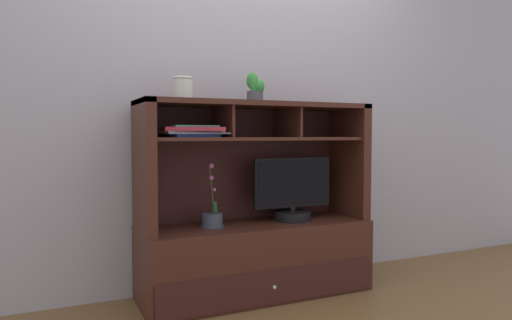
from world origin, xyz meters
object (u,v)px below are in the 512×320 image
object	(u,v)px
potted_orchid	(212,219)
ceramic_vase	(183,88)
magazine_stack_left	(192,131)
potted_succulent	(255,88)
media_console	(255,235)
tv_monitor	(292,195)

from	to	relation	value
potted_orchid	ceramic_vase	xyz separation A→B (m)	(-0.18, -0.02, 0.77)
magazine_stack_left	potted_succulent	xyz separation A→B (m)	(0.43, 0.07, 0.27)
media_console	ceramic_vase	bearing A→B (deg)	-176.16
tv_monitor	potted_orchid	bearing A→B (deg)	178.98
tv_monitor	magazine_stack_left	size ratio (longest dim) A/B	1.46
potted_succulent	ceramic_vase	size ratio (longest dim) A/B	1.42
tv_monitor	ceramic_vase	size ratio (longest dim) A/B	4.12
magazine_stack_left	ceramic_vase	size ratio (longest dim) A/B	2.81
magazine_stack_left	potted_orchid	bearing A→B (deg)	19.82
magazine_stack_left	ceramic_vase	bearing A→B (deg)	147.77
tv_monitor	potted_orchid	size ratio (longest dim) A/B	1.41
magazine_stack_left	ceramic_vase	world-z (taller)	ceramic_vase
media_console	ceramic_vase	world-z (taller)	ceramic_vase
media_console	magazine_stack_left	bearing A→B (deg)	-172.03
media_console	potted_succulent	xyz separation A→B (m)	(0.00, 0.01, 0.92)
media_console	potted_succulent	distance (m)	0.92
media_console	tv_monitor	bearing A→B (deg)	-4.73
media_console	potted_orchid	world-z (taller)	media_console
tv_monitor	potted_succulent	xyz separation A→B (m)	(-0.25, 0.03, 0.68)
tv_monitor	ceramic_vase	distance (m)	0.98
media_console	tv_monitor	world-z (taller)	media_console
magazine_stack_left	potted_succulent	distance (m)	0.51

